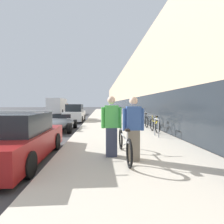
% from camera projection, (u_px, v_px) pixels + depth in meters
% --- Properties ---
extents(sidewalk_slab, '(4.77, 70.00, 0.16)m').
position_uv_depth(sidewalk_slab, '(108.00, 116.00, 24.07)').
color(sidewalk_slab, '#BCB5A5').
rests_on(sidewalk_slab, ground).
extents(storefront_facade, '(10.01, 70.00, 6.98)m').
position_uv_depth(storefront_facade, '(146.00, 95.00, 32.40)').
color(storefront_facade, tan).
rests_on(storefront_facade, ground).
extents(tandem_bicycle, '(0.52, 2.41, 0.88)m').
position_uv_depth(tandem_bicycle, '(124.00, 144.00, 4.93)').
color(tandem_bicycle, black).
rests_on(tandem_bicycle, sidewalk_slab).
extents(person_rider, '(0.58, 0.23, 1.70)m').
position_uv_depth(person_rider, '(133.00, 129.00, 4.63)').
color(person_rider, '#756B5B').
rests_on(person_rider, sidewalk_slab).
extents(person_bystander, '(0.59, 0.23, 1.73)m').
position_uv_depth(person_bystander, '(111.00, 126.00, 5.00)').
color(person_bystander, '#33384C').
rests_on(person_bystander, sidewalk_slab).
extents(bike_rack_hoop, '(0.05, 0.60, 0.84)m').
position_uv_depth(bike_rack_hoop, '(157.00, 125.00, 8.14)').
color(bike_rack_hoop, gray).
rests_on(bike_rack_hoop, sidewalk_slab).
extents(cruiser_bike_nearest, '(0.52, 1.67, 0.90)m').
position_uv_depth(cruiser_bike_nearest, '(155.00, 125.00, 9.47)').
color(cruiser_bike_nearest, black).
rests_on(cruiser_bike_nearest, sidewalk_slab).
extents(cruiser_bike_middle, '(0.52, 1.83, 0.93)m').
position_uv_depth(cruiser_bike_middle, '(144.00, 121.00, 11.76)').
color(cruiser_bike_middle, black).
rests_on(cruiser_bike_middle, sidewalk_slab).
extents(cruiser_bike_farthest, '(0.52, 1.79, 0.88)m').
position_uv_depth(cruiser_bike_farthest, '(138.00, 118.00, 14.09)').
color(cruiser_bike_farthest, black).
rests_on(cruiser_bike_farthest, sidewalk_slab).
extents(parked_sedan_curbside, '(1.81, 4.09, 1.46)m').
position_uv_depth(parked_sedan_curbside, '(18.00, 139.00, 5.07)').
color(parked_sedan_curbside, maroon).
rests_on(parked_sedan_curbside, ground).
extents(vintage_roadster_curbside, '(1.80, 3.89, 1.00)m').
position_uv_depth(vintage_roadster_curbside, '(60.00, 124.00, 11.02)').
color(vintage_roadster_curbside, '#4C5156').
rests_on(vintage_roadster_curbside, ground).
extents(parked_sedan_far, '(1.76, 4.17, 1.67)m').
position_uv_depth(parked_sedan_far, '(75.00, 114.00, 16.88)').
color(parked_sedan_far, white).
rests_on(parked_sedan_far, ground).
extents(moving_truck, '(2.27, 7.18, 2.67)m').
position_uv_depth(moving_truck, '(58.00, 106.00, 30.20)').
color(moving_truck, orange).
rests_on(moving_truck, ground).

